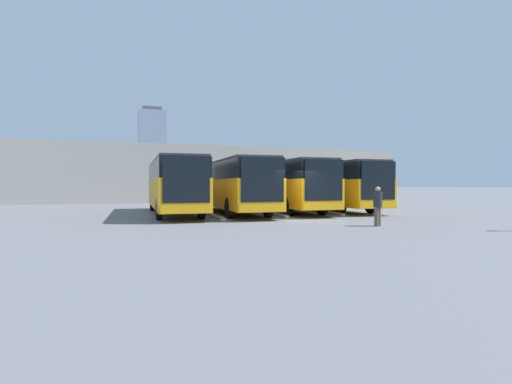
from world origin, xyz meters
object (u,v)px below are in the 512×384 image
bus_2 (232,184)px  bus_3 (173,184)px  bus_1 (282,185)px  pedestrian (378,205)px  bus_0 (327,185)px

bus_2 → bus_3: same height
bus_2 → bus_3: size_ratio=1.00×
bus_3 → bus_1: bearing=-175.8°
bus_1 → bus_3: same height
bus_1 → pedestrian: 10.28m
bus_1 → bus_2: same height
bus_0 → pedestrian: bearing=73.9°
bus_3 → pedestrian: bearing=128.5°
bus_0 → bus_2: size_ratio=1.00×
bus_0 → bus_1: same height
bus_1 → pedestrian: size_ratio=7.34×
bus_1 → bus_3: size_ratio=1.00×
bus_0 → bus_3: (10.82, 0.61, 0.00)m
bus_2 → bus_0: bearing=-171.2°
bus_2 → pedestrian: size_ratio=7.34×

